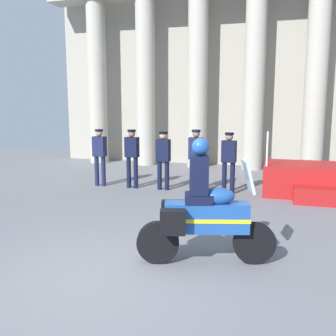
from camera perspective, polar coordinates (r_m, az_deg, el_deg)
name	(u,v)px	position (r m, az deg, el deg)	size (l,w,h in m)	color
ground_plane	(108,279)	(5.49, -8.98, -16.15)	(28.00, 28.00, 0.00)	slate
colonnade_backdrop	(228,65)	(15.31, 8.97, 15.03)	(14.46, 1.61, 7.57)	#A49F91
reviewing_stand	(329,181)	(10.85, 23.09, -1.87)	(3.35, 2.13, 1.73)	#A51919
officer_in_row_0	(100,153)	(11.42, -10.26, 2.30)	(0.40, 0.25, 1.69)	#191E42
officer_in_row_1	(132,154)	(10.98, -5.44, 2.16)	(0.40, 0.25, 1.70)	black
officer_in_row_2	(163,156)	(10.69, -0.73, 1.85)	(0.40, 0.25, 1.66)	black
officer_in_row_3	(196,155)	(10.50, 4.22, 1.93)	(0.40, 0.25, 1.73)	#191E42
officer_in_row_4	(229,158)	(10.30, 9.14, 1.50)	(0.40, 0.25, 1.67)	black
motorcycle_with_rider	(202,212)	(5.67, 5.10, -6.64)	(2.05, 0.89, 1.90)	black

